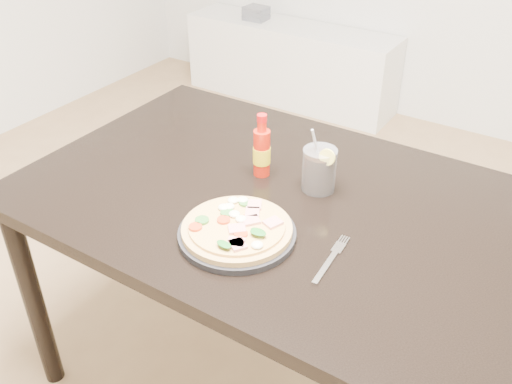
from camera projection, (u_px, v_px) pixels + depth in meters
The scene contains 9 objects.
floor at pixel (193, 349), 2.04m from camera, with size 4.50×4.50×0.00m, color #9E7A51.
dining_table at pixel (280, 221), 1.56m from camera, with size 1.40×0.90×0.75m.
plate at pixel (237, 234), 1.37m from camera, with size 0.28×0.28×0.02m, color black.
pizza at pixel (237, 227), 1.36m from camera, with size 0.27×0.27×0.03m.
hot_sauce_bottle at pixel (262, 151), 1.57m from camera, with size 0.05×0.05×0.18m.
cola_cup at pixel (319, 170), 1.52m from camera, with size 0.10×0.09×0.18m.
fork at pixel (332, 257), 1.30m from camera, with size 0.03×0.19×0.00m.
media_console at pixel (290, 63), 3.72m from camera, with size 1.40×0.34×0.50m, color white.
cd_stack at pixel (256, 13), 3.66m from camera, with size 0.14×0.12×0.08m.
Camera 1 is at (0.94, -1.05, 1.59)m, focal length 40.00 mm.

